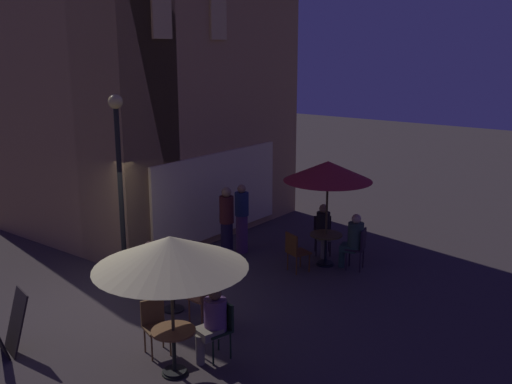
% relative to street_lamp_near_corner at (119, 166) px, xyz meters
% --- Properties ---
extents(ground_plane, '(60.00, 60.00, 0.00)m').
position_rel_street_lamp_near_corner_xyz_m(ground_plane, '(-0.37, -0.30, -2.62)').
color(ground_plane, '#3C3332').
extents(cafe_building, '(6.50, 6.33, 7.42)m').
position_rel_street_lamp_near_corner_xyz_m(cafe_building, '(2.71, 2.55, 1.08)').
color(cafe_building, tan).
rests_on(cafe_building, ground).
extents(street_lamp_near_corner, '(0.28, 0.28, 4.00)m').
position_rel_street_lamp_near_corner_xyz_m(street_lamp_near_corner, '(0.00, 0.00, 0.00)').
color(street_lamp_near_corner, black).
rests_on(street_lamp_near_corner, ground).
extents(menu_sandwich_board, '(0.79, 0.70, 1.01)m').
position_rel_street_lamp_near_corner_xyz_m(menu_sandwich_board, '(-2.85, -0.44, -2.10)').
color(menu_sandwich_board, black).
rests_on(menu_sandwich_board, ground).
extents(cafe_table_0, '(0.67, 0.67, 0.73)m').
position_rel_street_lamp_near_corner_xyz_m(cafe_table_0, '(-1.61, -3.02, -2.11)').
color(cafe_table_0, black).
rests_on(cafe_table_0, ground).
extents(cafe_table_1, '(0.73, 0.73, 0.74)m').
position_rel_street_lamp_near_corner_xyz_m(cafe_table_1, '(3.77, -2.46, -2.08)').
color(cafe_table_1, black).
rests_on(cafe_table_1, ground).
extents(cafe_table_2, '(0.65, 0.65, 0.73)m').
position_rel_street_lamp_near_corner_xyz_m(cafe_table_2, '(-0.03, -1.40, -2.12)').
color(cafe_table_2, black).
rests_on(cafe_table_2, ground).
extents(patio_umbrella_0, '(2.28, 2.28, 2.21)m').
position_rel_street_lamp_near_corner_xyz_m(patio_umbrella_0, '(-1.61, -3.02, -0.66)').
color(patio_umbrella_0, black).
rests_on(patio_umbrella_0, ground).
extents(patio_umbrella_1, '(1.98, 1.98, 2.42)m').
position_rel_street_lamp_near_corner_xyz_m(patio_umbrella_1, '(3.77, -2.46, -0.43)').
color(patio_umbrella_1, black).
rests_on(patio_umbrella_1, ground).
extents(cafe_chair_0, '(0.51, 0.51, 0.92)m').
position_rel_street_lamp_near_corner_xyz_m(cafe_chair_0, '(-0.78, -3.22, -2.06)').
color(cafe_chair_0, black).
rests_on(cafe_chair_0, ground).
extents(cafe_chair_1, '(0.51, 0.51, 0.90)m').
position_rel_street_lamp_near_corner_xyz_m(cafe_chair_1, '(-1.32, -2.29, -2.08)').
color(cafe_chair_1, brown).
rests_on(cafe_chair_1, ground).
extents(cafe_chair_2, '(0.56, 0.56, 0.90)m').
position_rel_street_lamp_near_corner_xyz_m(cafe_chair_2, '(2.99, -2.15, -2.09)').
color(cafe_chair_2, brown).
rests_on(cafe_chair_2, ground).
extents(cafe_chair_3, '(0.48, 0.48, 0.95)m').
position_rel_street_lamp_near_corner_xyz_m(cafe_chair_3, '(3.96, -3.20, -2.04)').
color(cafe_chair_3, black).
rests_on(cafe_chair_3, ground).
extents(cafe_chair_4, '(0.58, 0.58, 0.89)m').
position_rel_street_lamp_near_corner_xyz_m(cafe_chair_4, '(4.43, -1.98, -2.07)').
color(cafe_chair_4, black).
rests_on(cafe_chair_4, ground).
extents(cafe_chair_5, '(0.44, 0.44, 0.93)m').
position_rel_street_lamp_near_corner_xyz_m(cafe_chair_5, '(-0.09, -2.28, -2.06)').
color(cafe_chair_5, brown).
rests_on(cafe_chair_5, ground).
extents(cafe_chair_6, '(0.44, 0.44, 0.91)m').
position_rel_street_lamp_near_corner_xyz_m(cafe_chair_6, '(0.11, -0.56, -2.06)').
color(cafe_chair_6, black).
rests_on(cafe_chair_6, ground).
extents(patron_seated_0, '(0.54, 0.44, 1.21)m').
position_rel_street_lamp_near_corner_xyz_m(patron_seated_0, '(-0.91, -3.19, -1.93)').
color(patron_seated_0, gray).
rests_on(patron_seated_0, ground).
extents(patron_seated_1, '(0.43, 0.54, 1.29)m').
position_rel_street_lamp_near_corner_xyz_m(patron_seated_1, '(3.93, -3.07, -1.89)').
color(patron_seated_1, '#264034').
rests_on(patron_seated_1, ground).
extents(patron_seated_2, '(0.52, 0.48, 1.24)m').
position_rel_street_lamp_near_corner_xyz_m(patron_seated_2, '(4.31, -2.06, -1.92)').
color(patron_seated_2, slate).
rests_on(patron_seated_2, ground).
extents(patron_seated_3, '(0.41, 0.55, 1.17)m').
position_rel_street_lamp_near_corner_xyz_m(patron_seated_3, '(0.08, -0.69, -1.95)').
color(patron_seated_3, '#58326B').
rests_on(patron_seated_3, ground).
extents(patron_standing_4, '(0.34, 0.34, 1.69)m').
position_rel_street_lamp_near_corner_xyz_m(patron_standing_4, '(3.28, -0.40, -1.77)').
color(patron_standing_4, '#5E3561').
rests_on(patron_standing_4, ground).
extents(patron_standing_5, '(0.33, 0.33, 1.78)m').
position_rel_street_lamp_near_corner_xyz_m(patron_standing_5, '(2.57, -0.53, -1.71)').
color(patron_standing_5, black).
rests_on(patron_standing_5, ground).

